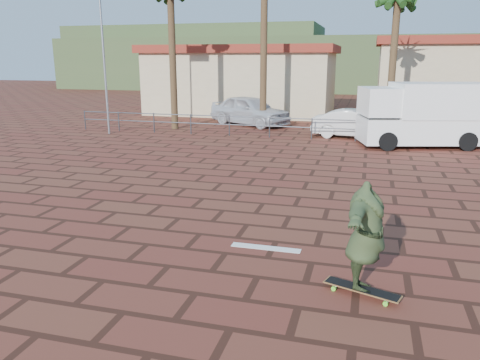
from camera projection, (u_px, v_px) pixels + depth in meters
name	position (u px, v px, depth m)	size (l,w,h in m)	color
ground	(247.00, 225.00, 10.64)	(120.00, 120.00, 0.00)	brown
paint_stripe	(266.00, 248.00, 9.34)	(1.40, 0.22, 0.01)	white
guardrail	(312.00, 125.00, 21.66)	(24.06, 0.06, 1.00)	#47494F
flagpole	(105.00, 37.00, 22.26)	(1.30, 0.10, 8.00)	gray
palm_center	(398.00, 1.00, 22.60)	(2.40, 2.40, 7.75)	brown
building_west	(243.00, 79.00, 32.13)	(12.60, 7.60, 4.50)	beige
building_east	(459.00, 76.00, 30.34)	(10.60, 6.60, 5.00)	beige
hill_front	(351.00, 64.00, 56.54)	(70.00, 18.00, 6.00)	#384C28
hill_back	(197.00, 56.00, 67.52)	(35.00, 14.00, 8.00)	#384C28
longboard	(362.00, 289.00, 7.45)	(1.25, 0.66, 0.12)	olive
skateboarder	(366.00, 236.00, 7.22)	(2.17, 0.59, 1.77)	#324123
campervan	(424.00, 113.00, 19.80)	(5.55, 3.41, 2.68)	white
car_silver	(250.00, 110.00, 26.38)	(1.97, 4.90, 1.67)	silver
car_white	(356.00, 124.00, 22.10)	(1.40, 4.03, 1.33)	silver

